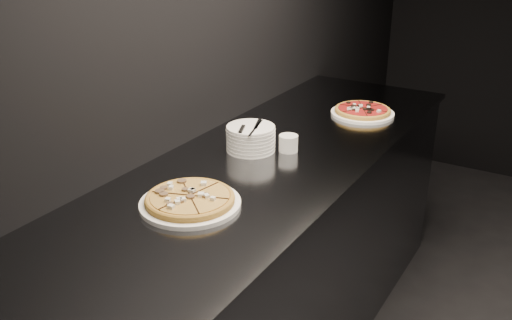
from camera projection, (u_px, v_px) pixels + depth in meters
The scene contains 7 objects.
wall_left at pixel (186, 23), 2.19m from camera, with size 0.02×5.00×2.80m, color black.
counter at pixel (267, 258), 2.38m from camera, with size 0.74×2.44×0.92m.
pizza_mushroom at pixel (190, 200), 1.83m from camera, with size 0.37×0.37×0.04m.
pizza_tomato at pixel (363, 111), 2.67m from camera, with size 0.29×0.29×0.03m.
plate_stack at pixel (251, 138), 2.25m from camera, with size 0.19×0.19×0.10m.
cutlery at pixel (250, 127), 2.22m from camera, with size 0.07×0.20×0.01m.
ramekin at pixel (288, 143), 2.25m from camera, with size 0.08×0.08×0.07m.
Camera 1 is at (-1.12, -1.76, 1.78)m, focal length 40.00 mm.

